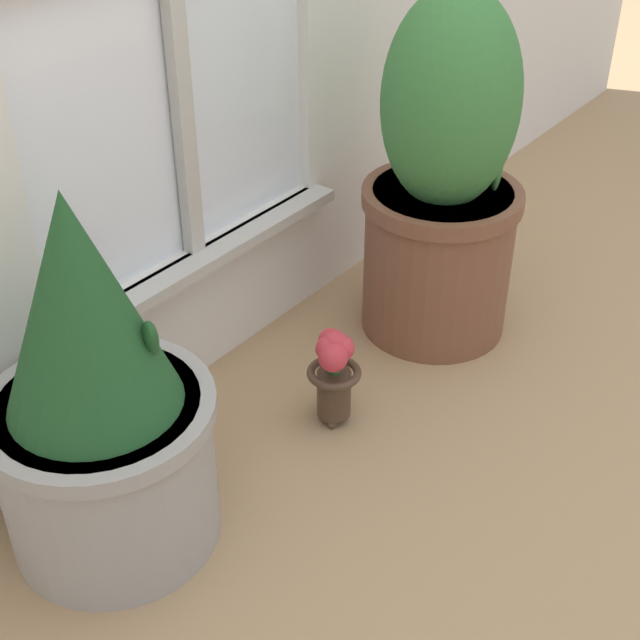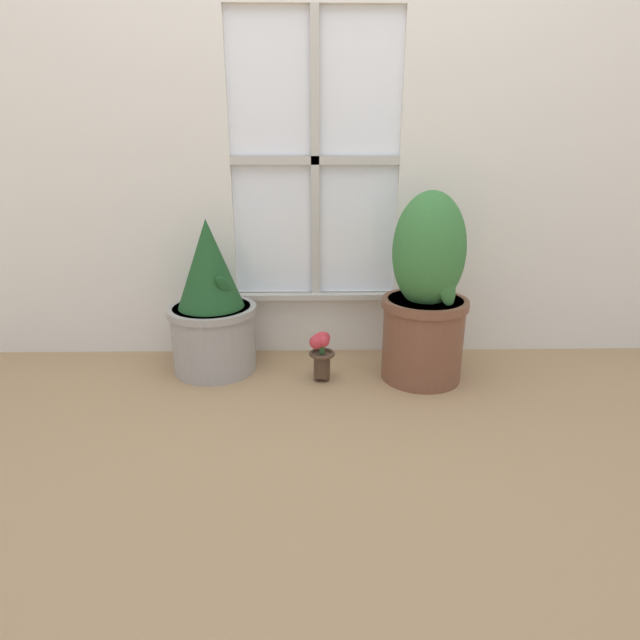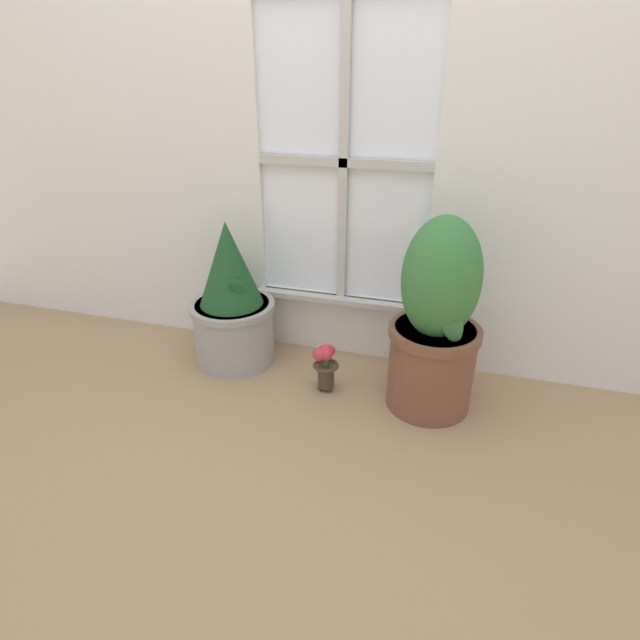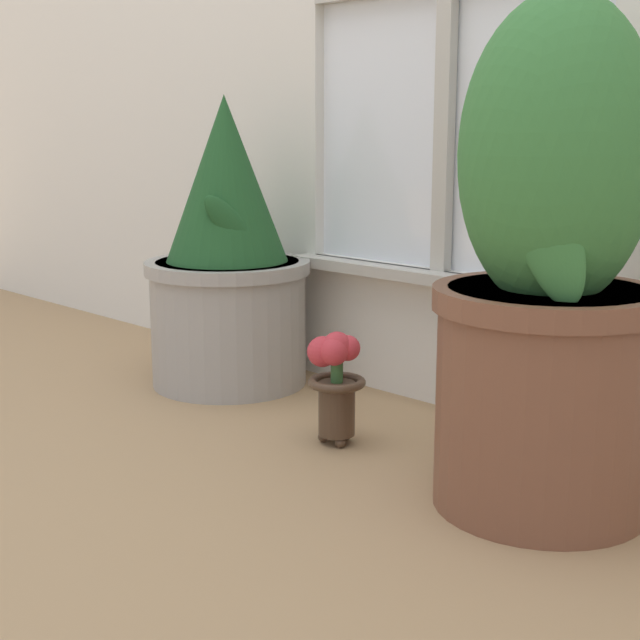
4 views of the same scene
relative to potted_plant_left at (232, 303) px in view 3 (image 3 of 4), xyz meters
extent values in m
plane|color=tan|center=(0.44, -0.31, -0.29)|extent=(10.00, 10.00, 0.00)
cube|color=silver|center=(-0.84, 0.23, 0.96)|extent=(1.84, 0.05, 2.50)
cube|color=silver|center=(0.44, 0.23, -0.14)|extent=(0.72, 0.05, 0.29)
cube|color=white|center=(0.44, 0.24, 0.58)|extent=(0.72, 0.02, 1.16)
cube|color=#BCB7AD|center=(0.44, 0.21, 0.58)|extent=(0.04, 0.02, 1.16)
cube|color=#BCB7AD|center=(0.44, 0.21, 0.58)|extent=(0.72, 0.02, 0.04)
cube|color=#BCB7AD|center=(0.44, 0.18, -0.01)|extent=(0.78, 0.06, 0.02)
cylinder|color=#9E9993|center=(0.00, 0.00, -0.14)|extent=(0.35, 0.35, 0.29)
cylinder|color=#9E9993|center=(0.00, 0.00, -0.01)|extent=(0.37, 0.37, 0.03)
cylinder|color=#38281E|center=(0.00, 0.00, 0.00)|extent=(0.32, 0.32, 0.01)
cone|color=#1E4C23|center=(0.00, 0.00, 0.18)|extent=(0.27, 0.27, 0.37)
ellipsoid|color=#1E4C23|center=(0.08, -0.05, 0.09)|extent=(0.11, 0.14, 0.16)
cylinder|color=brown|center=(0.88, -0.10, -0.11)|extent=(0.33, 0.33, 0.34)
cylinder|color=brown|center=(0.88, -0.10, 0.04)|extent=(0.35, 0.35, 0.03)
cylinder|color=#38281E|center=(0.88, -0.10, 0.05)|extent=(0.30, 0.30, 0.01)
ellipsoid|color=#387538|center=(0.88, -0.10, 0.25)|extent=(0.28, 0.28, 0.46)
ellipsoid|color=#387538|center=(0.92, -0.19, 0.17)|extent=(0.16, 0.10, 0.25)
sphere|color=#473323|center=(0.46, -0.10, -0.28)|extent=(0.02, 0.02, 0.02)
sphere|color=#473323|center=(0.44, -0.13, -0.28)|extent=(0.02, 0.02, 0.02)
sphere|color=#473323|center=(0.48, -0.13, -0.28)|extent=(0.02, 0.02, 0.02)
cylinder|color=#473323|center=(0.46, -0.12, -0.22)|extent=(0.07, 0.07, 0.10)
torus|color=#473323|center=(0.46, -0.12, -0.17)|extent=(0.11, 0.11, 0.02)
cylinder|color=#386633|center=(0.46, -0.12, -0.14)|extent=(0.02, 0.02, 0.06)
sphere|color=#C6333D|center=(0.46, -0.12, -0.10)|extent=(0.06, 0.06, 0.06)
sphere|color=#C6333D|center=(0.47, -0.10, -0.10)|extent=(0.05, 0.05, 0.05)
sphere|color=#C6333D|center=(0.45, -0.12, -0.10)|extent=(0.05, 0.05, 0.05)
sphere|color=#C6333D|center=(0.43, -0.14, -0.11)|extent=(0.06, 0.06, 0.06)
sphere|color=#C6333D|center=(0.47, -0.13, -0.11)|extent=(0.05, 0.05, 0.05)
camera|label=1|loc=(-0.65, -0.94, 0.89)|focal=50.00mm
camera|label=2|loc=(0.42, -2.01, 0.63)|focal=28.00mm
camera|label=3|loc=(0.92, -1.79, 0.93)|focal=28.00mm
camera|label=4|loc=(1.56, -1.26, 0.29)|focal=50.00mm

